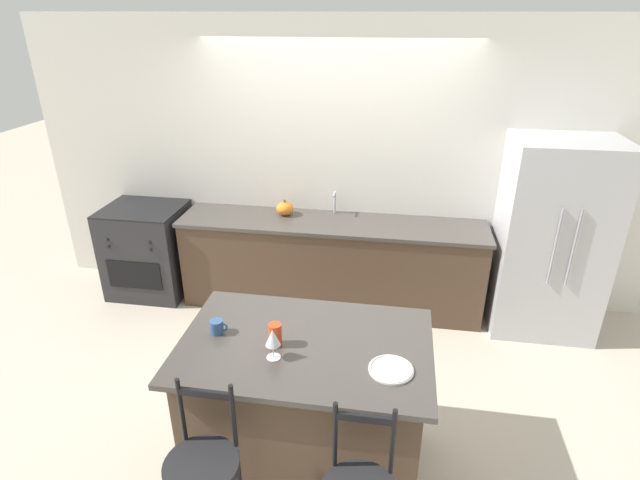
{
  "coord_description": "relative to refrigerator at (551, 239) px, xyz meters",
  "views": [
    {
      "loc": [
        0.59,
        -3.96,
        2.71
      ],
      "look_at": [
        0.05,
        -0.64,
        1.16
      ],
      "focal_mm": 28.0,
      "sensor_mm": 36.0,
      "label": 1
    }
  ],
  "objects": [
    {
      "name": "tumbler_cup",
      "position": [
        -2.0,
        -1.97,
        0.14
      ],
      "size": [
        0.08,
        0.08,
        0.14
      ],
      "color": "red",
      "rests_on": "kitchen_island"
    },
    {
      "name": "wine_glass",
      "position": [
        -1.99,
        -2.09,
        0.2
      ],
      "size": [
        0.08,
        0.08,
        0.18
      ],
      "color": "white",
      "rests_on": "kitchen_island"
    },
    {
      "name": "back_counter",
      "position": [
        -1.96,
        0.06,
        -0.43
      ],
      "size": [
        2.92,
        0.65,
        0.9
      ],
      "color": "#4C3828",
      "rests_on": "ground_plane"
    },
    {
      "name": "bar_stool_near",
      "position": [
        -2.23,
        -2.62,
        -0.31
      ],
      "size": [
        0.38,
        0.38,
        1.09
      ],
      "color": "black",
      "rests_on": "ground_plane"
    },
    {
      "name": "refrigerator",
      "position": [
        0.0,
        0.0,
        0.0
      ],
      "size": [
        0.89,
        0.72,
        1.77
      ],
      "color": "#BCBCC1",
      "rests_on": "ground_plane"
    },
    {
      "name": "pumpkin_decoration",
      "position": [
        -2.43,
        0.14,
        0.08
      ],
      "size": [
        0.17,
        0.17,
        0.15
      ],
      "color": "orange",
      "rests_on": "back_counter"
    },
    {
      "name": "ground_plane",
      "position": [
        -1.96,
        -0.3,
        -0.88
      ],
      "size": [
        18.0,
        18.0,
        0.0
      ],
      "primitive_type": "plane",
      "color": "beige"
    },
    {
      "name": "kitchen_island",
      "position": [
        -1.84,
        -1.93,
        -0.4
      ],
      "size": [
        1.47,
        0.96,
        0.96
      ],
      "color": "#4C3828",
      "rests_on": "ground_plane"
    },
    {
      "name": "coffee_mug",
      "position": [
        -2.37,
        -1.92,
        0.11
      ],
      "size": [
        0.11,
        0.08,
        0.09
      ],
      "color": "#335689",
      "rests_on": "kitchen_island"
    },
    {
      "name": "oven_range",
      "position": [
        -3.86,
        0.01,
        -0.42
      ],
      "size": [
        0.77,
        0.68,
        0.93
      ],
      "color": "#28282B",
      "rests_on": "ground_plane"
    },
    {
      "name": "dinner_plate",
      "position": [
        -1.34,
        -2.1,
        0.08
      ],
      "size": [
        0.24,
        0.24,
        0.02
      ],
      "color": "white",
      "rests_on": "kitchen_island"
    },
    {
      "name": "sink_faucet",
      "position": [
        -1.96,
        0.25,
        0.15
      ],
      "size": [
        0.02,
        0.13,
        0.22
      ],
      "color": "#ADAFB5",
      "rests_on": "back_counter"
    },
    {
      "name": "wall_back",
      "position": [
        -1.96,
        0.37,
        0.47
      ],
      "size": [
        6.0,
        0.07,
        2.7
      ],
      "color": "silver",
      "rests_on": "ground_plane"
    }
  ]
}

